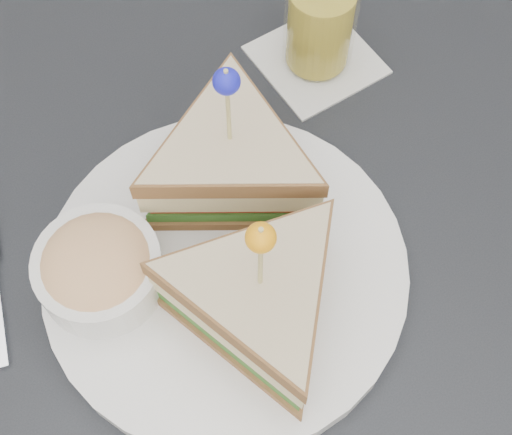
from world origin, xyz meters
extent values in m
plane|color=#3F3833|center=(0.00, 0.00, 0.00)|extent=(3.50, 3.50, 0.00)
cube|color=black|center=(0.00, 0.00, 0.73)|extent=(0.80, 0.80, 0.03)
cylinder|color=black|center=(0.35, 0.35, 0.36)|extent=(0.04, 0.04, 0.72)
cylinder|color=white|center=(-0.03, 0.00, 0.76)|extent=(0.39, 0.39, 0.02)
cylinder|color=white|center=(-0.03, 0.00, 0.77)|extent=(0.39, 0.39, 0.01)
cylinder|color=#D1C578|center=(-0.02, -0.06, 0.88)|extent=(0.00, 0.00, 0.09)
sphere|color=orange|center=(-0.02, -0.06, 0.91)|extent=(0.03, 0.03, 0.02)
cylinder|color=#D1C578|center=(0.01, 0.06, 0.88)|extent=(0.00, 0.00, 0.09)
sphere|color=#1A1DC4|center=(0.01, 0.06, 0.91)|extent=(0.03, 0.03, 0.02)
cylinder|color=white|center=(-0.12, 0.03, 0.79)|extent=(0.13, 0.13, 0.04)
ellipsoid|color=#E0B772|center=(-0.12, 0.03, 0.81)|extent=(0.11, 0.11, 0.04)
cube|color=silver|center=(0.16, 0.16, 0.75)|extent=(0.11, 0.11, 0.00)
cylinder|color=gold|center=(0.16, 0.16, 0.80)|extent=(0.06, 0.06, 0.09)
cylinder|color=white|center=(0.16, 0.16, 0.82)|extent=(0.07, 0.07, 0.13)
cube|color=white|center=(0.15, 0.15, 0.83)|extent=(0.02, 0.02, 0.02)
camera|label=1|loc=(-0.12, -0.22, 1.30)|focal=50.00mm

